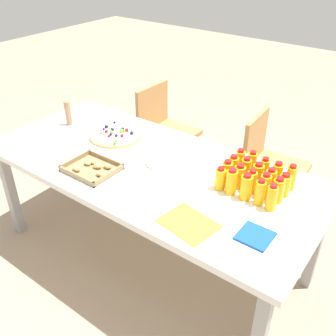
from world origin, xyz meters
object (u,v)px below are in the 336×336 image
juice_bottle_1 (277,174)px  paper_folder (189,223)px  juice_bottle_6 (270,180)px  juice_bottle_5 (284,185)px  juice_bottle_11 (265,186)px  chair_near_left (268,161)px  juice_bottle_15 (272,198)px  juice_bottle_9 (233,166)px  juice_bottle_16 (260,192)px  chair_near_right (163,126)px  juice_bottle_8 (246,170)px  juice_bottle_14 (227,172)px  cardboard_tube (68,113)px  juice_bottle_0 (291,178)px  napkin_stack (255,236)px  juice_bottle_7 (258,175)px  juice_bottle_13 (240,177)px  fruit_pizza (116,135)px  party_table (149,173)px  juice_bottle_18 (232,182)px  juice_bottle_3 (252,164)px  snack_tray (93,168)px  juice_bottle_19 (220,179)px  plate_stack (162,161)px  juice_bottle_12 (252,182)px  juice_bottle_17 (246,187)px  juice_bottle_2 (264,169)px  juice_bottle_4 (240,161)px

juice_bottle_1 → paper_folder: juice_bottle_1 is taller
juice_bottle_6 → paper_folder: (0.19, 0.49, -0.06)m
juice_bottle_1 → juice_bottle_5: juice_bottle_1 is taller
juice_bottle_5 → juice_bottle_11: 0.10m
chair_near_left → juice_bottle_15: 0.93m
juice_bottle_9 → juice_bottle_16: size_ratio=0.89×
chair_near_right → juice_bottle_8: (-1.07, 0.65, 0.30)m
juice_bottle_14 → paper_folder: juice_bottle_14 is taller
juice_bottle_6 → cardboard_tube: (1.47, 0.10, 0.03)m
juice_bottle_0 → napkin_stack: 0.46m
juice_bottle_6 → juice_bottle_7: size_ratio=0.96×
chair_near_left → juice_bottle_13: bearing=5.0°
juice_bottle_6 → fruit_pizza: 1.08m
juice_bottle_14 → fruit_pizza: juice_bottle_14 is taller
juice_bottle_0 → napkin_stack: size_ratio=0.99×
party_table → juice_bottle_18: (-0.53, -0.04, 0.13)m
juice_bottle_13 → juice_bottle_1: bearing=-134.2°
juice_bottle_0 → juice_bottle_3: bearing=-1.2°
snack_tray → cardboard_tube: size_ratio=1.65×
juice_bottle_13 → juice_bottle_19: bearing=44.2°
fruit_pizza → snack_tray: size_ratio=1.23×
juice_bottle_6 → napkin_stack: juice_bottle_6 is taller
cardboard_tube → snack_tray: bearing=150.1°
juice_bottle_14 → plate_stack: size_ratio=0.71×
juice_bottle_12 → plate_stack: (0.55, 0.05, -0.05)m
chair_near_left → juice_bottle_18: (-0.11, 0.80, 0.30)m
juice_bottle_17 → snack_tray: bearing=18.8°
juice_bottle_1 → juice_bottle_6: juice_bottle_1 is taller
juice_bottle_2 → snack_tray: 0.97m
juice_bottle_3 → snack_tray: 0.91m
juice_bottle_2 → juice_bottle_15: juice_bottle_15 is taller
juice_bottle_4 → fruit_pizza: bearing=7.4°
snack_tray → plate_stack: bearing=-131.6°
juice_bottle_14 → juice_bottle_19: 0.07m
juice_bottle_19 → juice_bottle_11: bearing=-160.8°
juice_bottle_5 → juice_bottle_15: (0.00, 0.15, 0.01)m
juice_bottle_14 → juice_bottle_17: juice_bottle_17 is taller
juice_bottle_9 → juice_bottle_18: 0.17m
juice_bottle_13 → plate_stack: juice_bottle_13 is taller
party_table → juice_bottle_16: 0.70m
juice_bottle_5 → juice_bottle_19: 0.33m
juice_bottle_0 → juice_bottle_4: bearing=-0.7°
party_table → juice_bottle_16: size_ratio=13.86×
fruit_pizza → juice_bottle_9: bearing=-177.4°
juice_bottle_13 → snack_tray: bearing=25.1°
juice_bottle_12 → fruit_pizza: juice_bottle_12 is taller
paper_folder → snack_tray: bearing=-4.9°
juice_bottle_3 → juice_bottle_12: (-0.07, 0.15, -0.01)m
juice_bottle_8 → juice_bottle_9: (0.08, -0.00, -0.01)m
juice_bottle_1 → juice_bottle_8: (0.15, 0.08, 0.01)m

